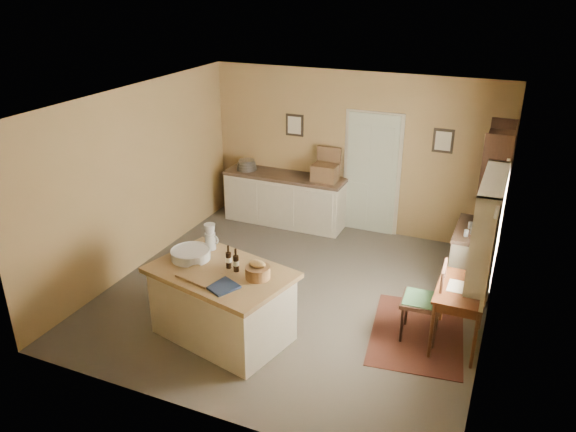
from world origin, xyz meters
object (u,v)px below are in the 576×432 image
writing_desk (461,295)px  shelving_unit (495,201)px  work_island (222,301)px  right_cabinet (473,258)px  sideboard (285,197)px  desk_chair (422,301)px

writing_desk → shelving_unit: bearing=85.7°
work_island → writing_desk: (2.64, 0.97, 0.19)m
shelving_unit → work_island: bearing=-132.5°
writing_desk → right_cabinet: size_ratio=0.90×
work_island → sideboard: (-0.66, 3.44, -0.00)m
sideboard → shelving_unit: (3.46, -0.38, 0.61)m
work_island → sideboard: 3.50m
work_island → writing_desk: work_island is taller
sideboard → desk_chair: size_ratio=2.14×
work_island → writing_desk: bearing=33.5°
desk_chair → shelving_unit: shelving_unit is taller
desk_chair → right_cabinet: desk_chair is taller
writing_desk → work_island: bearing=-159.9°
sideboard → desk_chair: (2.88, -2.51, 0.02)m
writing_desk → right_cabinet: bearing=90.0°
sideboard → writing_desk: bearing=-36.8°
right_cabinet → shelving_unit: (0.16, 0.65, 0.64)m
work_island → right_cabinet: work_island is taller
sideboard → writing_desk: (3.31, -2.47, 0.19)m
desk_chair → shelving_unit: bearing=71.2°
work_island → shelving_unit: 4.19m
work_island → right_cabinet: size_ratio=1.84×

